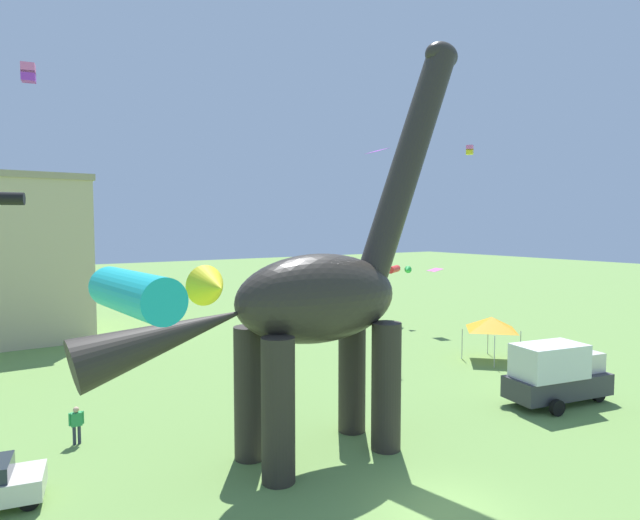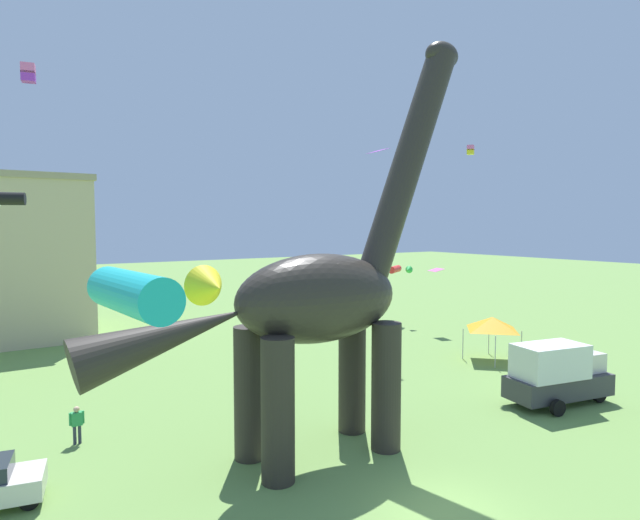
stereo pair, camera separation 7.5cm
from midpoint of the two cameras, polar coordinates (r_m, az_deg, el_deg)
name	(u,v)px [view 2 (the right image)]	position (r m, az deg, el deg)	size (l,w,h in m)	color
ground_plane	(445,513)	(19.21, 13.48, -25.04)	(240.00, 240.00, 0.00)	#6B9347
dinosaur_sculpture	(317,298)	(20.93, -0.19, -4.17)	(16.75, 3.55, 17.51)	#2D2823
parked_box_truck	(557,373)	(30.32, 24.36, -11.03)	(5.90, 3.15, 3.20)	#38383D
person_strolling_adult	(77,421)	(25.36, -24.73, -15.55)	(0.60, 0.27, 1.61)	#2D3347
person_far_spectator	(284,372)	(30.27, -3.81, -11.97)	(0.62, 0.28, 1.67)	#6B6056
festival_canopy_tent	(492,324)	(37.91, 18.19, -6.54)	(3.15, 3.15, 3.00)	#B2B2B7
kite_near_high	(398,269)	(49.26, 8.45, -1.01)	(2.28, 2.40, 0.68)	red
kite_trailing	(1,199)	(30.33, -31.19, 5.68)	(2.33, 2.18, 0.66)	black
kite_far_left	(28,73)	(18.88, -28.92, 17.29)	(0.44, 0.44, 0.54)	pink
kite_far_right	(436,270)	(46.29, 12.49, -1.05)	(1.20, 1.47, 0.24)	pink
kite_mid_right	(471,150)	(35.27, 16.03, 11.38)	(0.56, 0.56, 0.58)	pink
kite_drifting	(150,292)	(10.87, -17.67, -3.29)	(2.70, 3.11, 0.89)	#19B2B7
kite_apex	(378,151)	(40.03, 6.34, 11.65)	(1.29, 1.70, 0.37)	purple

